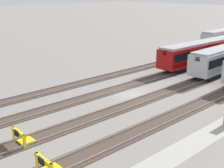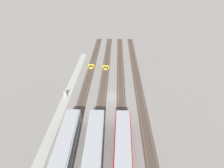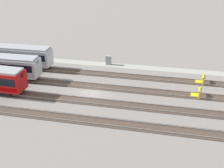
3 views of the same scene
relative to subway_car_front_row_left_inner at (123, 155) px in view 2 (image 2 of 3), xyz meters
The scene contains 12 objects.
ground_plane 18.50m from the subway_car_front_row_left_inner, behind, with size 400.00×400.00×0.00m, color gray.
service_walkway 22.95m from the subway_car_front_row_left_inner, 142.90° to the right, with size 54.00×2.00×0.01m, color #9E9E93.
rail_track_nearest 20.65m from the subway_car_front_row_left_inner, 152.50° to the right, with size 90.00×2.24×0.21m.
rail_track_near_inner 18.94m from the subway_car_front_row_left_inner, 165.48° to the right, with size 90.00×2.24×0.21m.
rail_track_middle 18.34m from the subway_car_front_row_left_inner, behind, with size 90.00×2.24×0.21m.
rail_track_far_inner 18.97m from the subway_car_front_row_left_inner, 165.18° to the left, with size 90.00×2.24×0.21m.
subway_car_front_row_left_inner is the anchor object (origin of this frame).
subway_car_front_row_centre 9.45m from the subway_car_front_row_left_inner, 90.00° to the right, with size 18.07×3.28×3.70m.
subway_car_front_row_right_inner 4.70m from the subway_car_front_row_left_inner, 90.00° to the right, with size 18.06×3.26×3.70m.
bumper_stop_nearest_track 35.05m from the subway_car_front_row_left_inner, 164.26° to the right, with size 1.37×2.01×1.22m.
bumper_stop_near_inner_track 33.34m from the subway_car_front_row_left_inner, behind, with size 1.37×2.01×1.22m.
electrical_cabinet 22.85m from the subway_car_front_row_left_inner, 142.21° to the right, with size 0.90×0.73×1.60m.
Camera 2 is at (35.53, 1.13, 26.50)m, focal length 28.00 mm.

